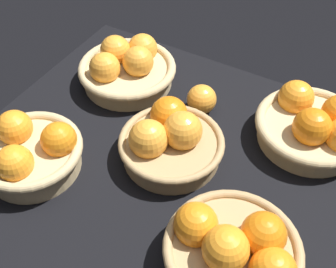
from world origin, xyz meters
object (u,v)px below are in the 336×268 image
basket_near_right (234,251)px  basket_near_left (31,152)px  basket_far_left (127,67)px  loose_orange_front_gap (202,99)px  basket_far_right (315,125)px  basket_center (169,139)px

basket_near_right → basket_near_left: bearing=179.6°
basket_far_left → basket_near_left: bearing=-92.5°
basket_far_left → loose_orange_front_gap: size_ratio=3.48×
basket_far_right → basket_far_left: bearing=-176.2°
basket_near_right → basket_center: basket_near_right is taller
basket_far_left → loose_orange_front_gap: bearing=-1.7°
basket_far_left → basket_center: (21.00, -15.99, 0.04)cm
basket_center → loose_orange_front_gap: bearing=89.9°
basket_near_right → basket_center: 28.03cm
basket_near_left → basket_near_right: 44.54cm
basket_near_right → loose_orange_front_gap: 39.40cm
basket_far_left → basket_near_left: same height
basket_far_left → basket_near_right: (43.12, -33.20, 0.86)cm
basket_far_right → basket_center: (-25.21, -19.07, -0.05)cm
basket_near_left → loose_orange_front_gap: (22.43, 32.28, -1.00)cm
basket_near_left → basket_near_right: bearing=-0.4°
basket_far_left → loose_orange_front_gap: 21.04cm
basket_far_right → basket_near_right: size_ratio=1.04×
basket_near_left → basket_center: bearing=37.0°
loose_orange_front_gap → basket_far_left: bearing=178.3°
basket_far_left → basket_far_right: (46.21, 3.08, 0.08)cm
basket_near_left → basket_far_right: basket_far_right is taller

